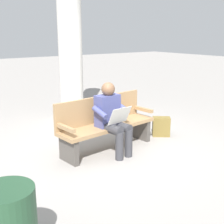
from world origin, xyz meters
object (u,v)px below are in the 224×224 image
(bench_near, at_px, (105,123))
(backpack, at_px, (161,127))
(support_pillar, at_px, (69,26))
(person_seated, at_px, (112,117))

(bench_near, height_order, backpack, bench_near)
(backpack, distance_m, support_pillar, 3.02)
(support_pillar, bearing_deg, person_seated, 76.91)
(bench_near, bearing_deg, backpack, 170.11)
(bench_near, bearing_deg, support_pillar, -109.71)
(bench_near, relative_size, support_pillar, 0.44)
(bench_near, height_order, person_seated, person_seated)
(person_seated, distance_m, support_pillar, 2.84)
(bench_near, bearing_deg, person_seated, 76.91)
(bench_near, distance_m, support_pillar, 2.74)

